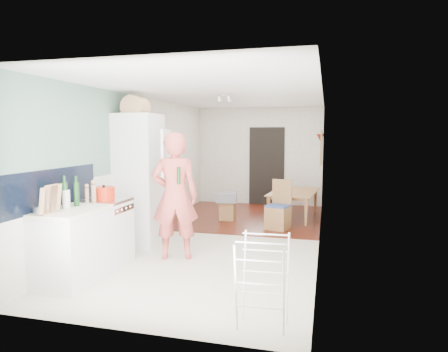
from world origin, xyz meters
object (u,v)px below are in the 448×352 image
at_px(stool, 227,211).
at_px(drying_rack, 263,282).
at_px(person, 175,185).
at_px(dining_table, 295,207).
at_px(dining_chair, 278,205).

height_order(stool, drying_rack, drying_rack).
distance_m(person, dining_table, 3.74).
bearing_deg(person, drying_rack, 113.33).
xyz_separation_m(person, drying_rack, (1.58, -1.80, -0.65)).
xyz_separation_m(dining_chair, drying_rack, (0.33, -3.96, -0.03)).
height_order(dining_table, stool, dining_table).
bearing_deg(dining_chair, drying_rack, -69.02).
xyz_separation_m(dining_table, stool, (-1.37, -0.62, -0.05)).
relative_size(dining_table, dining_chair, 1.48).
relative_size(person, dining_table, 1.55).
xyz_separation_m(dining_table, drying_rack, (0.09, -5.13, 0.20)).
bearing_deg(person, dining_table, -132.01).
relative_size(person, drying_rack, 2.47).
bearing_deg(dining_chair, dining_table, 94.97).
height_order(person, drying_rack, person).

